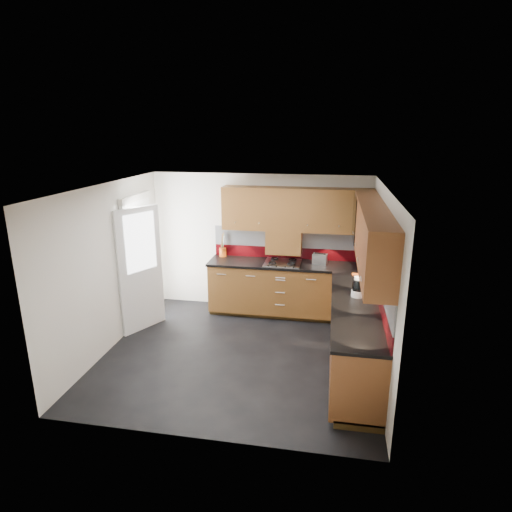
% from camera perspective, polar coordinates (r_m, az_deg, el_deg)
% --- Properties ---
extents(room, '(4.00, 3.80, 2.64)m').
position_cam_1_polar(room, '(5.76, -2.52, 0.23)').
color(room, black).
extents(base_cabinets, '(2.70, 3.20, 0.95)m').
position_cam_1_polar(base_cabinets, '(6.67, 8.02, -7.31)').
color(base_cabinets, '#593914').
rests_on(base_cabinets, room).
extents(countertop, '(2.72, 3.22, 0.04)m').
position_cam_1_polar(countertop, '(6.48, 8.07, -3.44)').
color(countertop, black).
rests_on(countertop, base_cabinets).
extents(backsplash, '(2.70, 3.20, 0.54)m').
position_cam_1_polar(backsplash, '(6.60, 10.18, -0.52)').
color(backsplash, maroon).
rests_on(backsplash, countertop).
extents(upper_cabinets, '(2.50, 3.20, 0.72)m').
position_cam_1_polar(upper_cabinets, '(6.30, 10.03, 4.59)').
color(upper_cabinets, '#593914').
rests_on(upper_cabinets, room).
extents(extractor_hood, '(0.60, 0.33, 0.40)m').
position_cam_1_polar(extractor_hood, '(7.30, 3.76, 1.93)').
color(extractor_hood, '#593914').
rests_on(extractor_hood, room).
extents(glass_cabinet, '(0.32, 0.80, 0.66)m').
position_cam_1_polar(glass_cabinet, '(6.59, 14.26, 5.10)').
color(glass_cabinet, black).
rests_on(glass_cabinet, room).
extents(back_door, '(0.42, 1.19, 2.04)m').
position_cam_1_polar(back_door, '(7.14, -15.21, -1.01)').
color(back_door, white).
rests_on(back_door, room).
extents(gas_hob, '(0.61, 0.53, 0.05)m').
position_cam_1_polar(gas_hob, '(7.23, 3.56, -0.88)').
color(gas_hob, silver).
rests_on(gas_hob, countertop).
extents(utensil_pot, '(0.12, 0.12, 0.44)m').
position_cam_1_polar(utensil_pot, '(7.62, -4.46, 0.66)').
color(utensil_pot, '#CC5513').
rests_on(utensil_pot, countertop).
extents(toaster, '(0.26, 0.18, 0.18)m').
position_cam_1_polar(toaster, '(7.27, 8.51, -0.37)').
color(toaster, silver).
rests_on(toaster, countertop).
extents(food_processor, '(0.17, 0.17, 0.28)m').
position_cam_1_polar(food_processor, '(5.93, 13.43, -4.11)').
color(food_processor, white).
rests_on(food_processor, countertop).
extents(paper_towel, '(0.13, 0.13, 0.25)m').
position_cam_1_polar(paper_towel, '(6.23, 14.16, -3.19)').
color(paper_towel, white).
rests_on(paper_towel, countertop).
extents(orange_cloth, '(0.13, 0.11, 0.01)m').
position_cam_1_polar(orange_cloth, '(6.84, 13.22, -2.42)').
color(orange_cloth, orange).
rests_on(orange_cloth, countertop).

